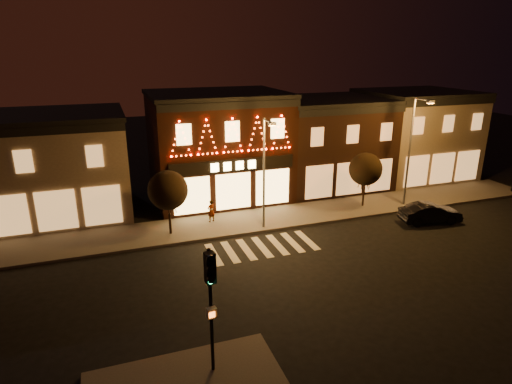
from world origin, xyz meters
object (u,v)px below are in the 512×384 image
streetlamp_mid (265,166)px  dark_sedan (430,213)px  traffic_signal_near (211,289)px  pedestrian (211,211)px

streetlamp_mid → dark_sedan: 12.02m
traffic_signal_near → dark_sedan: bearing=20.7°
traffic_signal_near → streetlamp_mid: 13.60m
traffic_signal_near → pedestrian: size_ratio=3.16×
dark_sedan → traffic_signal_near: bearing=128.2°
traffic_signal_near → streetlamp_mid: (6.46, 11.94, 0.77)m
streetlamp_mid → dark_sedan: (11.15, -2.56, -3.70)m
traffic_signal_near → streetlamp_mid: bearing=54.3°
traffic_signal_near → dark_sedan: size_ratio=1.18×
traffic_signal_near → pedestrian: traffic_signal_near is taller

